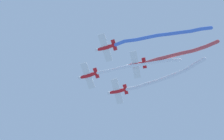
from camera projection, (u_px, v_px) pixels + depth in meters
name	position (u px, v px, depth m)	size (l,w,h in m)	color
airplane_lead	(88.00, 76.00, 87.41)	(8.02, 6.05, 1.98)	red
smoke_trail_lead	(138.00, 65.00, 85.58)	(6.95, 22.42, 2.13)	white
airplane_left_wing	(105.00, 48.00, 84.20)	(8.03, 6.06, 1.98)	red
smoke_trail_left_wing	(162.00, 35.00, 82.46)	(7.54, 24.89, 2.47)	#4C75DB
airplane_right_wing	(117.00, 91.00, 89.39)	(8.04, 6.11, 1.98)	red
smoke_trail_right_wing	(165.00, 77.00, 86.51)	(2.38, 23.30, 3.85)	white
airplane_slot	(135.00, 65.00, 86.09)	(8.03, 6.13, 1.98)	red
smoke_trail_slot	(181.00, 53.00, 84.43)	(3.71, 20.32, 2.07)	#DB4C4C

